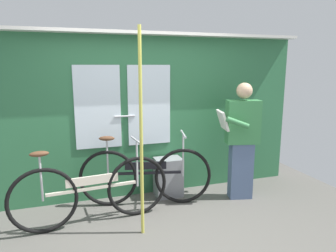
{
  "coord_description": "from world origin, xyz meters",
  "views": [
    {
      "loc": [
        -0.91,
        -2.94,
        1.83
      ],
      "look_at": [
        0.21,
        0.53,
        1.11
      ],
      "focal_mm": 32.97,
      "sensor_mm": 36.0,
      "label": 1
    }
  ],
  "objects_px": {
    "bicycle_leaning_behind": "(145,176)",
    "trash_bin_by_wall": "(168,177)",
    "handrail_pole": "(141,135)",
    "bicycle_near_door": "(92,191)",
    "passenger_reading_newspaper": "(241,139)"
  },
  "relations": [
    {
      "from": "bicycle_leaning_behind",
      "to": "trash_bin_by_wall",
      "type": "distance_m",
      "value": 0.43
    },
    {
      "from": "bicycle_near_door",
      "to": "handrail_pole",
      "type": "bearing_deg",
      "value": -42.48
    },
    {
      "from": "bicycle_near_door",
      "to": "passenger_reading_newspaper",
      "type": "distance_m",
      "value": 2.07
    },
    {
      "from": "bicycle_near_door",
      "to": "bicycle_leaning_behind",
      "type": "distance_m",
      "value": 0.77
    },
    {
      "from": "passenger_reading_newspaper",
      "to": "handrail_pole",
      "type": "relative_size",
      "value": 0.72
    },
    {
      "from": "trash_bin_by_wall",
      "to": "bicycle_leaning_behind",
      "type": "bearing_deg",
      "value": -154.51
    },
    {
      "from": "passenger_reading_newspaper",
      "to": "handrail_pole",
      "type": "bearing_deg",
      "value": 31.33
    },
    {
      "from": "bicycle_leaning_behind",
      "to": "trash_bin_by_wall",
      "type": "bearing_deg",
      "value": 38.59
    },
    {
      "from": "bicycle_near_door",
      "to": "bicycle_leaning_behind",
      "type": "height_order",
      "value": "bicycle_leaning_behind"
    },
    {
      "from": "bicycle_leaning_behind",
      "to": "handrail_pole",
      "type": "xyz_separation_m",
      "value": [
        -0.21,
        -0.69,
        0.71
      ]
    },
    {
      "from": "trash_bin_by_wall",
      "to": "handrail_pole",
      "type": "distance_m",
      "value": 1.34
    },
    {
      "from": "bicycle_near_door",
      "to": "bicycle_leaning_behind",
      "type": "bearing_deg",
      "value": 18.27
    },
    {
      "from": "bicycle_leaning_behind",
      "to": "bicycle_near_door",
      "type": "bearing_deg",
      "value": -143.42
    },
    {
      "from": "trash_bin_by_wall",
      "to": "bicycle_near_door",
      "type": "bearing_deg",
      "value": -155.82
    },
    {
      "from": "bicycle_leaning_behind",
      "to": "trash_bin_by_wall",
      "type": "height_order",
      "value": "bicycle_leaning_behind"
    }
  ]
}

